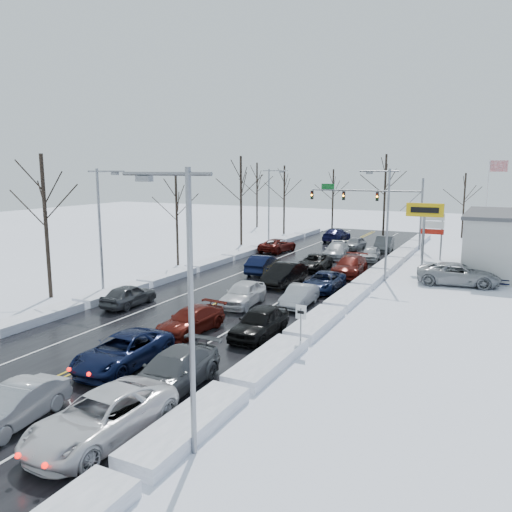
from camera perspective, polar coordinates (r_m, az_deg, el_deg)
The scene contains 44 objects.
ground at distance 35.69m, azimuth -2.51°, elevation -4.64°, with size 160.00×160.00×0.00m, color white.
road_surface at distance 37.40m, azimuth -1.02°, elevation -3.95°, with size 14.00×84.00×0.01m, color black.
snow_bank_left at distance 41.37m, azimuth -10.41°, elevation -2.77°, with size 1.65×72.00×0.53m, color white.
snow_bank_right at distance 34.66m, azimuth 10.24°, elevation -5.23°, with size 1.65×72.00×0.53m, color white.
traffic_signal_mast at distance 59.81m, azimuth 13.62°, elevation 6.27°, with size 13.28×0.39×8.00m.
tires_plus_sign at distance 46.80m, azimuth 18.72°, elevation 4.51°, with size 3.20×0.34×6.00m.
used_vehicles_sign at distance 52.89m, azimuth 19.52°, elevation 3.20°, with size 2.20×0.22×4.65m.
speed_limit_sign at distance 24.90m, azimuth 5.15°, elevation -7.22°, with size 0.55×0.09×2.35m.
flagpole at distance 60.31m, azimuth 25.05°, elevation 6.08°, with size 1.87×1.20×10.00m.
streetlight_se at distance 15.30m, azimuth -8.10°, elevation -3.91°, with size 3.20×0.25×9.00m.
streetlight_ne at distance 41.26m, azimuth 14.54°, elevation 4.51°, with size 3.20×0.25×9.00m.
streetlight_sw at distance 36.46m, azimuth -17.22°, elevation 3.72°, with size 3.20×0.25×9.00m.
streetlight_nw at distance 59.84m, azimuth 1.65°, elevation 6.38°, with size 3.20×0.25×9.00m.
tree_left_b at distance 37.28m, azimuth -23.07°, elevation 6.09°, with size 4.00×4.00×10.00m.
tree_left_c at distance 47.05m, azimuth -9.09°, elevation 6.09°, with size 3.40×3.40×8.50m.
tree_left_d at distance 59.26m, azimuth -1.74°, elevation 8.31°, with size 4.20×4.20×10.50m.
tree_left_e at distance 69.92m, azimuth 3.25°, elevation 7.96°, with size 3.80×3.80×9.50m.
tree_far_a at distance 78.38m, azimuth 0.12°, elevation 8.43°, with size 4.00×4.00×10.00m.
tree_far_b at distance 74.81m, azimuth 8.80°, elevation 7.71°, with size 3.60×3.60×9.00m.
tree_far_c at distance 70.78m, azimuth 14.57°, elevation 8.53°, with size 4.40×4.40×11.00m.
tree_far_d at distance 70.94m, azimuth 22.74°, elevation 6.68°, with size 3.40×3.40×8.50m.
queued_car_1 at distance 20.55m, azimuth -25.67°, elevation -16.92°, with size 1.48×4.23×1.39m, color #A5A8AD.
queued_car_2 at distance 24.24m, azimuth -14.88°, elevation -12.10°, with size 2.46×5.34×1.48m, color black.
queued_car_3 at distance 28.26m, azimuth -7.43°, elevation -8.64°, with size 1.93×4.75×1.38m, color #52110B.
queued_car_4 at distance 33.39m, azimuth -1.49°, elevation -5.65°, with size 1.91×4.74×1.61m, color silver.
queued_car_5 at distance 39.28m, azimuth 3.30°, elevation -3.30°, with size 1.80×5.16×1.70m, color black.
queued_car_6 at distance 45.27m, azimuth 6.65°, elevation -1.59°, with size 2.31×5.01×1.39m, color black.
queued_car_7 at distance 51.67m, azimuth 9.13°, elevation -0.22°, with size 2.18×5.36×1.55m, color #999CA0.
queued_car_8 at distance 57.72m, azimuth 11.21°, elevation 0.76°, with size 1.66×4.13×1.41m, color gray.
queued_car_10 at distance 18.60m, azimuth -17.13°, elevation -19.28°, with size 2.57×5.58×1.55m, color silver.
queued_car_11 at distance 21.56m, azimuth -9.42°, elevation -14.73°, with size 2.15×5.29×1.54m, color #474A4D.
queued_car_12 at distance 27.35m, azimuth 0.39°, elevation -9.19°, with size 1.90×4.72×1.61m, color black.
queued_car_13 at distance 33.35m, azimuth 4.96°, elevation -5.71°, with size 1.47×4.21×1.39m, color #A2A5AA.
queued_car_14 at distance 37.71m, azimuth 7.72°, elevation -3.93°, with size 2.29×4.97×1.38m, color black.
queued_car_15 at distance 43.62m, azimuth 10.66°, elevation -2.13°, with size 2.26×5.56×1.61m, color #4F0F0A.
queued_car_16 at distance 50.70m, azimuth 12.92°, elevation -0.54°, with size 1.70×4.21×1.44m, color #A4A7AC.
queued_car_17 at distance 57.06m, azimuth 14.40°, elevation 0.54°, with size 1.74×4.99×1.64m, color #3A3D3F.
oncoming_car_0 at distance 43.59m, azimuth 0.81°, elevation -1.97°, with size 1.69×4.86×1.60m, color black.
oncoming_car_1 at distance 54.92m, azimuth 2.49°, elevation 0.49°, with size 2.41×5.22×1.45m, color #4C0E0A.
oncoming_car_2 at distance 63.81m, azimuth 9.16°, elevation 1.68°, with size 2.28×5.61×1.63m, color black.
oncoming_car_3 at distance 34.33m, azimuth -14.28°, elevation -5.53°, with size 1.72×4.28×1.46m, color #3B3D40.
parked_car_0 at distance 42.26m, azimuth 22.02°, elevation -3.07°, with size 2.85×6.18×1.72m, color #93959A.
parked_car_1 at distance 45.69m, azimuth 26.37°, elevation -2.46°, with size 2.16×5.32×1.54m, color black.
parked_car_2 at distance 52.99m, azimuth 24.36°, elevation -0.73°, with size 2.03×5.04×1.72m, color black.
Camera 1 is at (16.78, -30.21, 8.92)m, focal length 35.00 mm.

